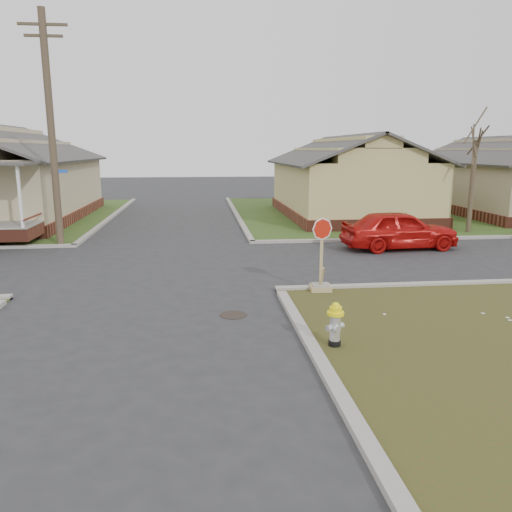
{
  "coord_description": "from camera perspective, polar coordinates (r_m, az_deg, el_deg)",
  "views": [
    {
      "loc": [
        1.48,
        -11.77,
        3.86
      ],
      "look_at": [
        2.91,
        1.0,
        1.1
      ],
      "focal_mm": 35.0,
      "sensor_mm": 36.0,
      "label": 1
    }
  ],
  "objects": [
    {
      "name": "red_sedan",
      "position": [
        20.38,
        16.05,
        2.92
      ],
      "size": [
        4.6,
        2.1,
        1.53
      ],
      "primitive_type": "imported",
      "rotation": [
        0.0,
        0.0,
        1.64
      ],
      "color": "red",
      "rests_on": "ground"
    },
    {
      "name": "tree_mid_right",
      "position": [
        25.34,
        23.44,
        7.27
      ],
      "size": [
        0.22,
        0.22,
        4.2
      ],
      "primitive_type": "cylinder",
      "color": "#403425",
      "rests_on": "verge_far_right"
    },
    {
      "name": "manhole",
      "position": [
        11.93,
        -2.61,
        -6.74
      ],
      "size": [
        0.64,
        0.64,
        0.01
      ],
      "primitive_type": "cylinder",
      "color": "black",
      "rests_on": "ground"
    },
    {
      "name": "side_house_yellow",
      "position": [
        29.57,
        10.5,
        8.69
      ],
      "size": [
        7.6,
        11.6,
        4.7
      ],
      "color": "brown",
      "rests_on": "ground"
    },
    {
      "name": "stop_sign",
      "position": [
        13.79,
        7.42,
        -2.15
      ],
      "size": [
        0.57,
        0.56,
        2.02
      ],
      "rotation": [
        0.0,
        0.0,
        -0.08
      ],
      "color": "#9E8456",
      "rests_on": "ground"
    },
    {
      "name": "curbs",
      "position": [
        17.27,
        -11.14,
        -1.02
      ],
      "size": [
        80.0,
        40.0,
        0.12
      ],
      "primitive_type": null,
      "color": "#9E988E",
      "rests_on": "ground"
    },
    {
      "name": "ground",
      "position": [
        12.47,
        -12.96,
        -6.22
      ],
      "size": [
        120.0,
        120.0,
        0.0
      ],
      "primitive_type": "plane",
      "color": "#2A2A2D",
      "rests_on": "ground"
    },
    {
      "name": "fire_hydrant",
      "position": [
        9.99,
        9.04,
        -7.45
      ],
      "size": [
        0.33,
        0.33,
        0.89
      ],
      "rotation": [
        0.0,
        0.0,
        0.39
      ],
      "color": "black",
      "rests_on": "ground"
    },
    {
      "name": "side_house_tan",
      "position": [
        33.83,
        27.1,
        7.98
      ],
      "size": [
        7.6,
        11.6,
        4.7
      ],
      "color": "brown",
      "rests_on": "ground"
    },
    {
      "name": "utility_pole",
      "position": [
        21.45,
        -22.37,
        13.39
      ],
      "size": [
        1.8,
        0.28,
        9.0
      ],
      "color": "#403425",
      "rests_on": "ground"
    }
  ]
}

